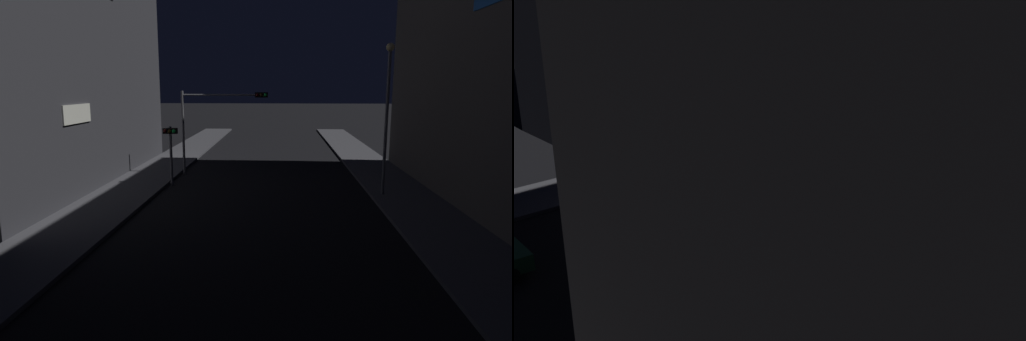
# 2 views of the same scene
# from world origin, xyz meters

# --- Properties ---
(sidewalk_left) EXTENTS (3.37, 60.53, 0.16)m
(sidewalk_left) POSITION_xyz_m (-7.21, 28.26, 0.08)
(sidewalk_left) COLOR #424247
(sidewalk_left) RESTS_ON ground_plane
(sidewalk_right) EXTENTS (3.37, 60.53, 0.16)m
(sidewalk_right) POSITION_xyz_m (7.21, 28.26, 0.08)
(sidewalk_right) COLOR #424247
(sidewalk_right) RESTS_ON ground_plane
(traffic_light_overhead) EXTENTS (5.44, 0.42, 5.31)m
(traffic_light_overhead) POSITION_xyz_m (-3.15, 29.11, 3.90)
(traffic_light_overhead) COLOR slate
(traffic_light_overhead) RESTS_ON ground_plane
(traffic_light_left_kerb) EXTENTS (0.80, 0.42, 3.38)m
(traffic_light_left_kerb) POSITION_xyz_m (-5.27, 25.83, 2.45)
(traffic_light_left_kerb) COLOR slate
(traffic_light_left_kerb) RESTS_ON ground_plane
(street_lamp_far_block) EXTENTS (0.41, 0.41, 7.47)m
(street_lamp_far_block) POSITION_xyz_m (6.14, 23.86, 4.70)
(street_lamp_far_block) COLOR slate
(street_lamp_far_block) RESTS_ON sidewalk_right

